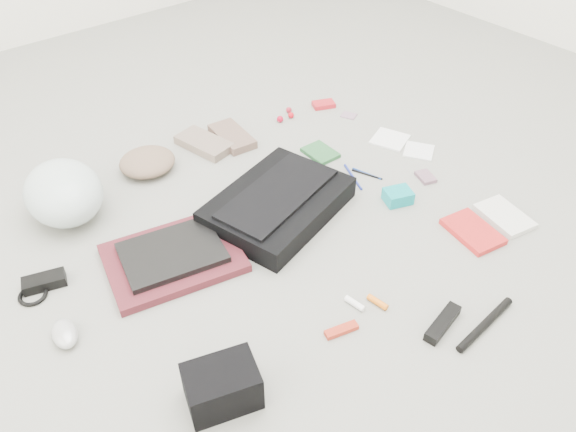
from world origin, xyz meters
TOP-DOWN VIEW (x-y plane):
  - ground_plane at (0.00, 0.00)m, footprint 4.00×4.00m
  - messenger_bag at (0.02, 0.08)m, footprint 0.54×0.45m
  - bag_flap at (0.02, 0.08)m, footprint 0.47×0.31m
  - laptop_sleeve at (-0.37, 0.10)m, footprint 0.46×0.38m
  - laptop at (-0.37, 0.10)m, footprint 0.34×0.28m
  - bike_helmet at (-0.53, 0.53)m, footprint 0.28×0.34m
  - beanie at (-0.20, 0.58)m, footprint 0.24×0.23m
  - mitten_left at (0.05, 0.58)m, footprint 0.16×0.25m
  - mitten_right at (0.16, 0.55)m, footprint 0.13×0.23m
  - power_brick at (-0.72, 0.26)m, footprint 0.13×0.09m
  - cable_coil at (-0.76, 0.24)m, footprint 0.11×0.11m
  - mouse at (-0.75, 0.03)m, footprint 0.08×0.12m
  - camera_bag at (-0.53, -0.39)m, footprint 0.20×0.17m
  - multitool at (-0.16, -0.42)m, footprint 0.10×0.05m
  - toiletry_tube_white at (-0.07, -0.38)m, footprint 0.03×0.07m
  - toiletry_tube_orange at (-0.01, -0.42)m, footprint 0.03×0.07m
  - u_lock at (0.07, -0.59)m, footprint 0.15×0.07m
  - bike_pump at (0.16, -0.66)m, footprint 0.25×0.04m
  - book_red at (0.45, -0.41)m, footprint 0.16×0.21m
  - book_white at (0.59, -0.43)m, footprint 0.16×0.20m
  - notepad at (0.37, 0.25)m, footprint 0.10×0.13m
  - pen_blue at (0.36, 0.06)m, footprint 0.07×0.15m
  - pen_black at (0.41, 0.04)m, footprint 0.05×0.12m
  - pen_navy at (0.42, 0.04)m, footprint 0.04×0.12m
  - accordion_wallet at (0.38, -0.14)m, footprint 0.11×0.10m
  - card_deck at (0.56, -0.11)m, footprint 0.07×0.09m
  - napkin_top at (0.65, 0.15)m, footprint 0.17×0.17m
  - napkin_bottom at (0.68, 0.02)m, footprint 0.15×0.15m
  - lollipop_a at (0.40, 0.54)m, footprint 0.03×0.03m
  - lollipop_b at (0.46, 0.53)m, footprint 0.03×0.03m
  - lollipop_c at (0.48, 0.57)m, footprint 0.03×0.03m
  - altoids_tin at (0.63, 0.52)m, footprint 0.11×0.09m
  - stamp_sheet at (0.66, 0.39)m, footprint 0.07×0.08m

SIDE VIEW (x-z plane):
  - ground_plane at x=0.00m, z-range 0.00..0.00m
  - stamp_sheet at x=0.66m, z-range 0.00..0.00m
  - napkin_bottom at x=0.68m, z-range 0.00..0.01m
  - pen_navy at x=0.42m, z-range 0.00..0.01m
  - pen_black at x=0.41m, z-range 0.00..0.01m
  - napkin_top at x=0.65m, z-range 0.00..0.01m
  - pen_blue at x=0.36m, z-range 0.00..0.01m
  - cable_coil at x=-0.76m, z-range 0.00..0.01m
  - card_deck at x=0.56m, z-range 0.00..0.01m
  - multitool at x=-0.16m, z-range 0.00..0.01m
  - notepad at x=0.37m, z-range 0.00..0.02m
  - toiletry_tube_white at x=-0.07m, z-range 0.00..0.02m
  - toiletry_tube_orange at x=-0.01m, z-range 0.00..0.02m
  - book_white at x=0.59m, z-range 0.00..0.02m
  - book_red at x=0.45m, z-range 0.00..0.02m
  - altoids_tin at x=0.63m, z-range 0.00..0.02m
  - bike_pump at x=0.16m, z-range 0.00..0.02m
  - lollipop_c at x=0.48m, z-range 0.00..0.03m
  - lollipop_b at x=0.46m, z-range 0.00..0.03m
  - lollipop_a at x=0.40m, z-range 0.00..0.03m
  - laptop_sleeve at x=-0.37m, z-range 0.00..0.03m
  - u_lock at x=0.07m, z-range 0.00..0.03m
  - mitten_right at x=0.16m, z-range 0.00..0.03m
  - power_brick at x=-0.72m, z-range 0.00..0.03m
  - mitten_left at x=0.05m, z-range 0.00..0.03m
  - mouse at x=-0.75m, z-range 0.00..0.04m
  - accordion_wallet at x=0.38m, z-range 0.00..0.05m
  - beanie at x=-0.20m, z-range 0.00..0.07m
  - laptop at x=-0.37m, z-range 0.03..0.05m
  - messenger_bag at x=0.02m, z-range 0.00..0.08m
  - camera_bag at x=-0.53m, z-range 0.00..0.11m
  - bag_flap at x=0.02m, z-range 0.08..0.09m
  - bike_helmet at x=-0.53m, z-range 0.00..0.19m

